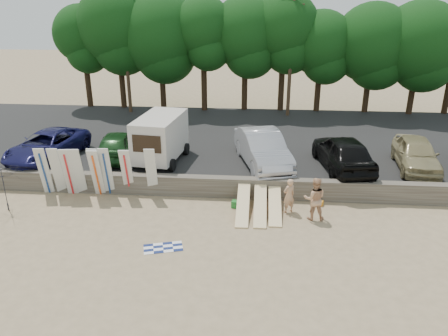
{
  "coord_description": "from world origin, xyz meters",
  "views": [
    {
      "loc": [
        -0.1,
        -16.15,
        9.17
      ],
      "look_at": [
        -1.69,
        3.0,
        1.48
      ],
      "focal_mm": 35.0,
      "sensor_mm": 36.0,
      "label": 1
    }
  ],
  "objects": [
    {
      "name": "surfboard_upright_5",
      "position": [
        -7.78,
        2.59,
        1.27
      ],
      "size": [
        0.52,
        0.73,
        2.53
      ],
      "primitive_type": "cube",
      "rotation": [
        0.25,
        0.0,
        -0.03
      ],
      "color": "silver",
      "rests_on": "ground"
    },
    {
      "name": "parking_lot",
      "position": [
        0.0,
        10.5,
        0.35
      ],
      "size": [
        44.0,
        14.5,
        0.7
      ],
      "primitive_type": "cube",
      "color": "#282828",
      "rests_on": "ground"
    },
    {
      "name": "surfboard_upright_8",
      "position": [
        -5.12,
        2.63,
        1.28
      ],
      "size": [
        0.53,
        0.61,
        2.56
      ],
      "primitive_type": "cube",
      "rotation": [
        0.21,
        0.0,
        0.05
      ],
      "color": "silver",
      "rests_on": "ground"
    },
    {
      "name": "surfboard_upright_1",
      "position": [
        -9.69,
        2.48,
        1.26
      ],
      "size": [
        0.58,
        0.79,
        2.53
      ],
      "primitive_type": "cube",
      "rotation": [
        0.26,
        0.0,
        0.12
      ],
      "color": "silver",
      "rests_on": "ground"
    },
    {
      "name": "beachgoer_b",
      "position": [
        2.38,
        1.04,
        0.97
      ],
      "size": [
        0.95,
        0.74,
        1.94
      ],
      "primitive_type": "imported",
      "rotation": [
        0.0,
        0.0,
        3.15
      ],
      "color": "tan",
      "rests_on": "ground"
    },
    {
      "name": "car_2",
      "position": [
        0.13,
        5.59,
        1.61
      ],
      "size": [
        3.34,
        5.81,
        1.81
      ],
      "primitive_type": "imported",
      "rotation": [
        0.0,
        0.0,
        0.28
      ],
      "color": "#A8A7AD",
      "rests_on": "parking_lot"
    },
    {
      "name": "ground",
      "position": [
        0.0,
        0.0,
        0.0
      ],
      "size": [
        120.0,
        120.0,
        0.0
      ],
      "primitive_type": "plane",
      "color": "tan",
      "rests_on": "ground"
    },
    {
      "name": "surfboard_low_0",
      "position": [
        -0.7,
        1.36,
        0.42
      ],
      "size": [
        0.56,
        2.92,
        0.84
      ],
      "primitive_type": "cube",
      "rotation": [
        0.26,
        0.0,
        0.0
      ],
      "color": "beige",
      "rests_on": "ground"
    },
    {
      "name": "utility_poles",
      "position": [
        2.0,
        16.0,
        5.43
      ],
      "size": [
        25.8,
        0.26,
        9.0
      ],
      "color": "#473321",
      "rests_on": "parking_lot"
    },
    {
      "name": "surfboard_upright_3",
      "position": [
        -8.64,
        2.47,
        1.26
      ],
      "size": [
        0.58,
        0.8,
        2.52
      ],
      "primitive_type": "cube",
      "rotation": [
        0.27,
        0.0,
        0.11
      ],
      "color": "silver",
      "rests_on": "ground"
    },
    {
      "name": "car_0",
      "position": [
        -11.62,
        5.56,
        1.45
      ],
      "size": [
        3.48,
        5.79,
        1.51
      ],
      "primitive_type": "imported",
      "rotation": [
        0.0,
        0.0,
        -0.19
      ],
      "color": "#131344",
      "rests_on": "parking_lot"
    },
    {
      "name": "surfboard_upright_7",
      "position": [
        -6.3,
        2.59,
        1.26
      ],
      "size": [
        0.57,
        0.82,
        2.51
      ],
      "primitive_type": "cube",
      "rotation": [
        0.28,
        0.0,
        0.09
      ],
      "color": "silver",
      "rests_on": "ground"
    },
    {
      "name": "surfboard_upright_6",
      "position": [
        -7.28,
        2.55,
        1.28
      ],
      "size": [
        0.53,
        0.63,
        2.55
      ],
      "primitive_type": "cube",
      "rotation": [
        0.21,
        0.0,
        0.06
      ],
      "color": "silver",
      "rests_on": "ground"
    },
    {
      "name": "car_1",
      "position": [
        -7.87,
        6.12,
        1.45
      ],
      "size": [
        2.19,
        4.56,
        1.5
      ],
      "primitive_type": "imported",
      "rotation": [
        0.0,
        0.0,
        3.24
      ],
      "color": "#163E19",
      "rests_on": "parking_lot"
    },
    {
      "name": "surfboard_low_1",
      "position": [
        0.06,
        1.39,
        0.41
      ],
      "size": [
        0.56,
        2.92,
        0.82
      ],
      "primitive_type": "cube",
      "rotation": [
        0.26,
        0.0,
        0.0
      ],
      "color": "beige",
      "rests_on": "ground"
    },
    {
      "name": "surfboard_upright_0",
      "position": [
        -10.31,
        2.43,
        1.26
      ],
      "size": [
        0.61,
        0.79,
        2.53
      ],
      "primitive_type": "cube",
      "rotation": [
        0.26,
        0.0,
        0.16
      ],
      "color": "silver",
      "rests_on": "ground"
    },
    {
      "name": "beachgoer_a",
      "position": [
        1.33,
        1.6,
        0.81
      ],
      "size": [
        0.71,
        0.64,
        1.62
      ],
      "primitive_type": "imported",
      "rotation": [
        0.0,
        0.0,
        3.69
      ],
      "color": "tan",
      "rests_on": "ground"
    },
    {
      "name": "cooler",
      "position": [
        -1.05,
        1.86,
        0.16
      ],
      "size": [
        0.43,
        0.37,
        0.32
      ],
      "primitive_type": "cube",
      "rotation": [
        0.0,
        0.0,
        -0.21
      ],
      "color": "#227D2D",
      "rests_on": "ground"
    },
    {
      "name": "surfboard_low_2",
      "position": [
        0.72,
        1.56,
        0.4
      ],
      "size": [
        0.56,
        2.93,
        0.8
      ],
      "primitive_type": "cube",
      "rotation": [
        0.24,
        0.0,
        0.0
      ],
      "color": "beige",
      "rests_on": "ground"
    },
    {
      "name": "seawall",
      "position": [
        0.0,
        3.0,
        0.5
      ],
      "size": [
        44.0,
        0.5,
        1.0
      ],
      "primitive_type": "cube",
      "color": "#6B6356",
      "rests_on": "ground"
    },
    {
      "name": "gear_bag",
      "position": [
        2.83,
        2.4,
        0.11
      ],
      "size": [
        0.37,
        0.35,
        0.22
      ],
      "primitive_type": "cube",
      "rotation": [
        0.0,
        0.0,
        -0.41
      ],
      "color": "orange",
      "rests_on": "ground"
    },
    {
      "name": "box_trailer",
      "position": [
        -5.33,
        5.71,
        2.1
      ],
      "size": [
        2.63,
        4.15,
        2.5
      ],
      "rotation": [
        0.0,
        0.0,
        -0.12
      ],
      "color": "beige",
      "rests_on": "parking_lot"
    },
    {
      "name": "treeline",
      "position": [
        -0.01,
        17.5,
        6.33
      ],
      "size": [
        32.28,
        6.57,
        9.31
      ],
      "color": "#382616",
      "rests_on": "parking_lot"
    },
    {
      "name": "car_3",
      "position": [
        4.25,
        5.41,
        1.59
      ],
      "size": [
        2.93,
        5.52,
        1.79
      ],
      "primitive_type": "imported",
      "rotation": [
        0.0,
        0.0,
        3.3
      ],
      "color": "black",
      "rests_on": "parking_lot"
    },
    {
      "name": "surfboard_upright_2",
      "position": [
        -9.09,
        2.41,
        1.26
      ],
      "size": [
        0.6,
        0.8,
        2.53
      ],
      "primitive_type": "cube",
      "rotation": [
        0.26,
        0.0,
        0.15
      ],
      "color": "silver",
      "rests_on": "ground"
    },
    {
      "name": "beach_umbrella",
      "position": [
        -11.31,
        0.75,
        1.06
      ],
      "size": [
        3.0,
        2.97,
        2.12
      ],
      "primitive_type": "imported",
      "rotation": [
        0.0,
        0.0,
        1.91
      ],
      "color": "black",
      "rests_on": "ground"
    },
    {
      "name": "car_4",
      "position": [
        8.03,
        5.76,
        1.5
      ],
      "size": [
        2.37,
        4.88,
        1.61
      ],
      "primitive_type": "imported",
      "rotation": [
        0.0,
        0.0,
        -0.1
      ],
      "color": "tan",
      "rests_on": "parking_lot"
    },
    {
      "name": "surfboard_upright_4",
      "position": [
        -7.74,
        2.42,
        1.26
      ],
      "size": [
        0.56,
        0.83,
        2.51
      ],
      "primitive_type": "cube",
      "rotation": [
        0.29,
        0.0,
        0.08
      ],
      "color": "silver",
      "rests_on": "ground"
    },
    {
      "name": "beach_towel",
      "position": [
        -3.67,
        -1.83,
        0.01
      ],
      "size": [
        1.85,
        1.85,
        0.0
      ],
      "primitive_type": "plane",
      "rotation": [
        0.0,
        0.0,
        0.28
      ],
      "color": "white",
      "rests_on": "ground"
    }
  ]
}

